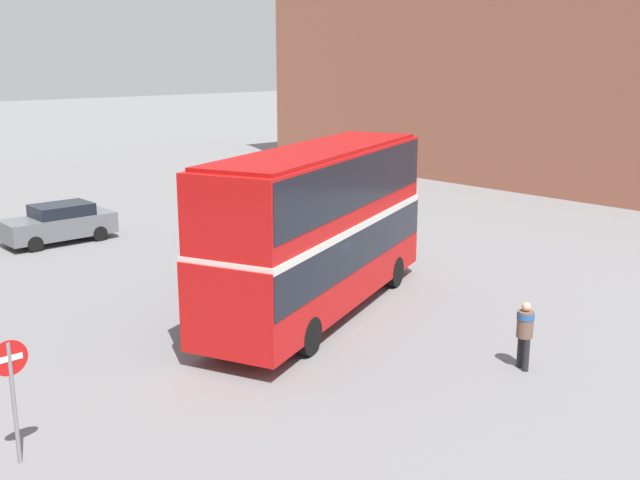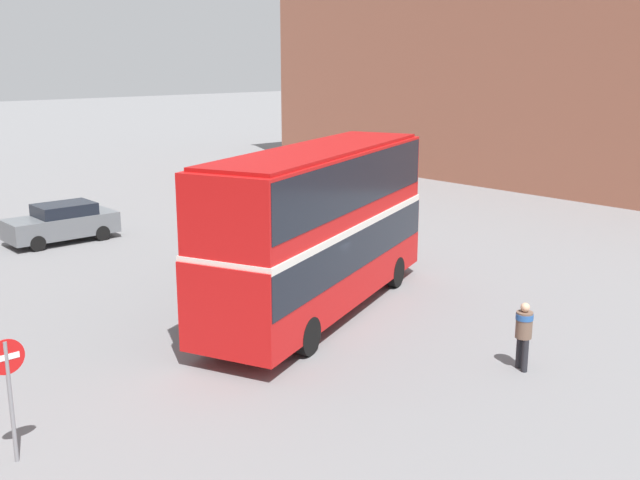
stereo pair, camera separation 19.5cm
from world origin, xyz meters
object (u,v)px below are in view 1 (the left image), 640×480
(double_decker_bus, at_px, (320,220))
(no_entry_sign, at_px, (12,381))
(pedestrian_foreground, at_px, (525,328))
(parked_car_kerb_far, at_px, (59,223))

(double_decker_bus, relative_size, no_entry_sign, 4.37)
(double_decker_bus, distance_m, no_entry_sign, 10.40)
(pedestrian_foreground, distance_m, no_entry_sign, 11.53)
(no_entry_sign, bearing_deg, double_decker_bus, 14.17)
(parked_car_kerb_far, bearing_deg, double_decker_bus, 98.99)
(double_decker_bus, xyz_separation_m, no_entry_sign, (-10.02, -2.53, -1.15))
(double_decker_bus, xyz_separation_m, parked_car_kerb_far, (-2.03, 13.68, -2.01))
(pedestrian_foreground, xyz_separation_m, no_entry_sign, (-10.81, 3.97, 0.62))
(parked_car_kerb_far, xyz_separation_m, no_entry_sign, (-7.99, -16.21, 0.86))
(parked_car_kerb_far, distance_m, no_entry_sign, 18.09)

